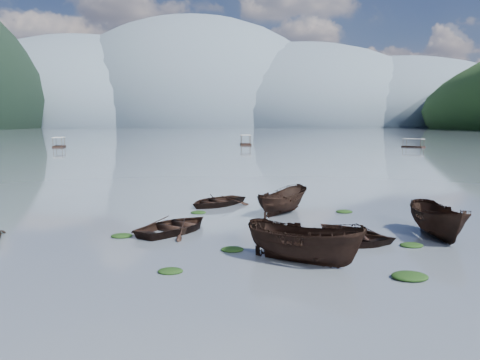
{
  "coord_description": "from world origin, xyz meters",
  "views": [
    {
      "loc": [
        -0.88,
        -17.48,
        5.54
      ],
      "look_at": [
        0.0,
        12.0,
        2.0
      ],
      "focal_mm": 35.0,
      "sensor_mm": 36.0,
      "label": 1
    }
  ],
  "objects": [
    {
      "name": "ground_plane",
      "position": [
        0.0,
        0.0,
        0.0
      ],
      "size": [
        2400.0,
        2400.0,
        0.0
      ],
      "primitive_type": "plane",
      "color": "#4F5762"
    },
    {
      "name": "haze_mtn_a",
      "position": [
        -260.0,
        900.0,
        0.0
      ],
      "size": [
        520.0,
        520.0,
        280.0
      ],
      "primitive_type": "ellipsoid",
      "color": "#475666",
      "rests_on": "ground"
    },
    {
      "name": "haze_mtn_b",
      "position": [
        -60.0,
        900.0,
        0.0
      ],
      "size": [
        520.0,
        520.0,
        340.0
      ],
      "primitive_type": "ellipsoid",
      "color": "#475666",
      "rests_on": "ground"
    },
    {
      "name": "haze_mtn_c",
      "position": [
        140.0,
        900.0,
        0.0
      ],
      "size": [
        520.0,
        520.0,
        260.0
      ],
      "primitive_type": "ellipsoid",
      "color": "#475666",
      "rests_on": "ground"
    },
    {
      "name": "haze_mtn_d",
      "position": [
        320.0,
        900.0,
        0.0
      ],
      "size": [
        520.0,
        520.0,
        220.0
      ],
      "primitive_type": "ellipsoid",
      "color": "#475666",
      "rests_on": "ground"
    },
    {
      "name": "rowboat_1",
      "position": [
        -3.5,
        6.35,
        0.0
      ],
      "size": [
        5.47,
        5.75,
        0.97
      ],
      "primitive_type": "imported",
      "rotation": [
        0.0,
        0.0,
        2.51
      ],
      "color": "black",
      "rests_on": "ground"
    },
    {
      "name": "rowboat_2",
      "position": [
        2.22,
        0.68,
        0.0
      ],
      "size": [
        5.27,
        4.3,
        1.95
      ],
      "primitive_type": "imported",
      "rotation": [
        0.0,
        0.0,
        1.01
      ],
      "color": "black",
      "rests_on": "ground"
    },
    {
      "name": "rowboat_3",
      "position": [
        5.15,
        4.74,
        0.0
      ],
      "size": [
        4.66,
        5.09,
        0.86
      ],
      "primitive_type": "imported",
      "rotation": [
        0.0,
        0.0,
        3.67
      ],
      "color": "black",
      "rests_on": "ground"
    },
    {
      "name": "rowboat_4",
      "position": [
        4.95,
        3.47,
        0.0
      ],
      "size": [
        4.25,
        3.16,
        0.84
      ],
      "primitive_type": "imported",
      "rotation": [
        0.0,
        0.0,
        1.51
      ],
      "color": "black",
      "rests_on": "ground"
    },
    {
      "name": "rowboat_5",
      "position": [
        9.52,
        4.68,
        0.0
      ],
      "size": [
        2.13,
        5.13,
        1.95
      ],
      "primitive_type": "imported",
      "rotation": [
        0.0,
        0.0,
        -0.05
      ],
      "color": "black",
      "rests_on": "ground"
    },
    {
      "name": "rowboat_7",
      "position": [
        -1.55,
        14.15,
        0.0
      ],
      "size": [
        5.5,
        5.57,
        0.95
      ],
      "primitive_type": "imported",
      "rotation": [
        0.0,
        0.0,
        5.54
      ],
      "color": "black",
      "rests_on": "ground"
    },
    {
      "name": "rowboat_8",
      "position": [
        2.62,
        11.13,
        0.0
      ],
      "size": [
        4.36,
        4.79,
        1.83
      ],
      "primitive_type": "imported",
      "rotation": [
        0.0,
        0.0,
        2.46
      ],
      "color": "black",
      "rests_on": "ground"
    },
    {
      "name": "weed_clump_0",
      "position": [
        -2.99,
        -0.38,
        0.0
      ],
      "size": [
        0.95,
        0.78,
        0.21
      ],
      "primitive_type": "ellipsoid",
      "color": "black",
      "rests_on": "ground"
    },
    {
      "name": "weed_clump_1",
      "position": [
        -0.62,
        2.58,
        0.0
      ],
      "size": [
        1.02,
        0.81,
        0.22
      ],
      "primitive_type": "ellipsoid",
      "color": "black",
      "rests_on": "ground"
    },
    {
      "name": "weed_clump_2",
      "position": [
        5.73,
        -1.37,
        0.0
      ],
      "size": [
        1.32,
        1.06,
        0.29
      ],
      "primitive_type": "ellipsoid",
      "color": "black",
      "rests_on": "ground"
    },
    {
      "name": "weed_clump_3",
      "position": [
        0.82,
        6.99,
        0.0
      ],
      "size": [
        0.93,
        0.78,
        0.21
      ],
      "primitive_type": "ellipsoid",
      "color": "black",
      "rests_on": "ground"
    },
    {
      "name": "weed_clump_4",
      "position": [
        7.56,
        3.06,
        0.0
      ],
      "size": [
        1.06,
        0.84,
        0.22
      ],
      "primitive_type": "ellipsoid",
      "color": "black",
      "rests_on": "ground"
    },
    {
      "name": "weed_clump_5",
      "position": [
        -6.05,
        5.26,
        0.0
      ],
      "size": [
        1.06,
        0.86,
        0.22
      ],
      "primitive_type": "ellipsoid",
      "color": "black",
      "rests_on": "ground"
    },
    {
      "name": "weed_clump_6",
      "position": [
        -2.63,
        11.34,
        0.0
      ],
      "size": [
        0.97,
        0.81,
        0.2
      ],
      "primitive_type": "ellipsoid",
      "color": "black",
      "rests_on": "ground"
    },
    {
      "name": "weed_clump_7",
      "position": [
        6.55,
        11.28,
        0.0
      ],
      "size": [
        1.05,
        0.84,
        0.23
      ],
      "primitive_type": "ellipsoid",
      "color": "black",
      "rests_on": "ground"
    },
    {
      "name": "pontoon_left",
      "position": [
        -41.04,
        96.22,
        0.0
      ],
      "size": [
        3.65,
        6.33,
        2.28
      ],
      "primitive_type": null,
      "rotation": [
        0.0,
        0.0,
        0.21
      ],
      "color": "black",
      "rests_on": "ground"
    },
    {
      "name": "pontoon_centre",
      "position": [
        4.3,
        106.13,
        0.0
      ],
      "size": [
        2.83,
        6.72,
        2.57
      ],
      "primitive_type": null,
      "rotation": [
        0.0,
        0.0,
        0.0
      ],
      "color": "black",
      "rests_on": "ground"
    },
    {
      "name": "pontoon_right",
      "position": [
        43.89,
        93.05,
        0.0
      ],
      "size": [
        4.98,
        5.26,
        1.96
      ],
      "primitive_type": null,
      "rotation": [
        0.0,
        0.0,
        0.72
      ],
      "color": "black",
      "rests_on": "ground"
    }
  ]
}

